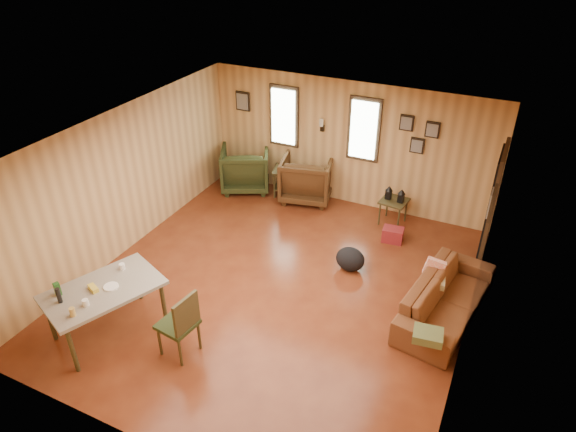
# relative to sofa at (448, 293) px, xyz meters

# --- Properties ---
(room) EXTENTS (5.54, 6.04, 2.44)m
(room) POSITION_rel_sofa_xyz_m (-2.26, -0.18, 0.81)
(room) COLOR brown
(room) RESTS_ON ground
(sofa) EXTENTS (0.91, 2.11, 0.80)m
(sofa) POSITION_rel_sofa_xyz_m (0.00, 0.00, 0.00)
(sofa) COLOR brown
(sofa) RESTS_ON ground
(recliner_brown) EXTENTS (1.13, 1.09, 0.99)m
(recliner_brown) POSITION_rel_sofa_xyz_m (-3.13, 2.30, 0.09)
(recliner_brown) COLOR #452B14
(recliner_brown) RESTS_ON ground
(recliner_green) EXTENTS (1.23, 1.20, 0.96)m
(recliner_green) POSITION_rel_sofa_xyz_m (-4.45, 2.17, 0.08)
(recliner_green) COLOR #2B3417
(recliner_green) RESTS_ON ground
(end_table) EXTENTS (0.65, 0.62, 0.69)m
(end_table) POSITION_rel_sofa_xyz_m (-3.56, 2.30, -0.01)
(end_table) COLOR #443C1E
(end_table) RESTS_ON ground
(side_table) EXTENTS (0.50, 0.50, 0.73)m
(side_table) POSITION_rel_sofa_xyz_m (-1.35, 2.12, 0.10)
(side_table) COLOR #443C1E
(side_table) RESTS_ON ground
(cooler) EXTENTS (0.37, 0.29, 0.25)m
(cooler) POSITION_rel_sofa_xyz_m (-1.17, 1.54, -0.27)
(cooler) COLOR maroon
(cooler) RESTS_ON ground
(backpack) EXTENTS (0.57, 0.51, 0.40)m
(backpack) POSITION_rel_sofa_xyz_m (-1.57, 0.44, -0.20)
(backpack) COLOR black
(backpack) RESTS_ON ground
(sofa_pillows) EXTENTS (0.57, 1.56, 0.32)m
(sofa_pillows) POSITION_rel_sofa_xyz_m (-0.15, -0.42, 0.09)
(sofa_pillows) COLOR #556036
(sofa_pillows) RESTS_ON sofa
(dining_table) EXTENTS (1.37, 1.68, 0.96)m
(dining_table) POSITION_rel_sofa_xyz_m (-4.05, -2.29, 0.28)
(dining_table) COLOR gray
(dining_table) RESTS_ON ground
(dining_chair) EXTENTS (0.49, 0.49, 0.97)m
(dining_chair) POSITION_rel_sofa_xyz_m (-2.89, -2.19, 0.14)
(dining_chair) COLOR #2B3417
(dining_chair) RESTS_ON ground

